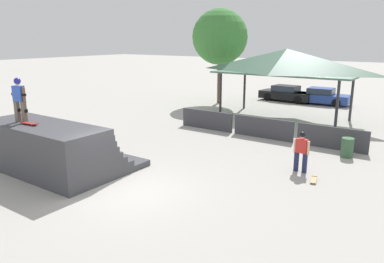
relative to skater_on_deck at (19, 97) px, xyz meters
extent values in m
plane|color=#ADA8A0|center=(4.74, 0.69, -2.88)|extent=(160.00, 160.00, 0.00)
cube|color=#424247|center=(0.97, 1.16, -2.76)|extent=(5.44, 3.97, 0.24)
cube|color=#424247|center=(0.97, 0.70, -2.52)|extent=(5.44, 3.04, 0.24)
cube|color=#424247|center=(0.97, 0.53, -2.29)|extent=(5.44, 2.71, 0.24)
cube|color=#424247|center=(0.97, 0.42, -2.05)|extent=(5.44, 2.48, 0.24)
cube|color=#424247|center=(0.97, 0.34, -1.81)|extent=(5.44, 2.32, 0.24)
cube|color=#424247|center=(0.97, 0.28, -1.57)|extent=(5.44, 2.20, 0.24)
cube|color=#424247|center=(0.97, 0.24, -1.33)|extent=(5.44, 2.12, 0.24)
cube|color=#424247|center=(0.97, 0.22, -1.10)|extent=(5.44, 2.08, 0.24)
cylinder|color=silver|center=(0.97, 1.24, -1.01)|extent=(5.33, 0.07, 0.07)
cube|color=#6B6051|center=(0.18, 0.03, -0.57)|extent=(0.18, 0.18, 0.82)
cube|color=black|center=(0.17, 0.06, -0.52)|extent=(0.21, 0.17, 0.12)
cube|color=#6B6051|center=(-0.18, -0.03, -0.57)|extent=(0.18, 0.18, 0.82)
cube|color=black|center=(-0.18, 0.00, -0.52)|extent=(0.21, 0.17, 0.12)
cube|color=blue|center=(0.00, 0.00, 0.13)|extent=(0.47, 0.29, 0.58)
cylinder|color=brown|center=(0.27, 0.04, 0.09)|extent=(0.13, 0.13, 0.58)
cylinder|color=black|center=(0.27, 0.04, 0.10)|extent=(0.19, 0.19, 0.09)
cylinder|color=brown|center=(-0.27, -0.05, 0.09)|extent=(0.13, 0.13, 0.58)
cylinder|color=black|center=(-0.27, -0.05, 0.10)|extent=(0.19, 0.19, 0.09)
sphere|color=brown|center=(0.00, 0.00, 0.57)|extent=(0.23, 0.23, 0.23)
sphere|color=#232399|center=(0.00, 0.00, 0.60)|extent=(0.25, 0.25, 0.25)
cylinder|color=red|center=(0.87, 0.01, -0.95)|extent=(0.05, 0.03, 0.05)
cylinder|color=red|center=(0.88, -0.13, -0.95)|extent=(0.05, 0.03, 0.05)
cylinder|color=red|center=(0.37, -0.04, -0.95)|extent=(0.05, 0.03, 0.05)
cylinder|color=red|center=(0.38, -0.18, -0.95)|extent=(0.05, 0.03, 0.05)
cube|color=#B22323|center=(0.63, -0.09, -0.92)|extent=(0.81, 0.27, 0.02)
cube|color=#B22323|center=(0.99, -0.05, -0.90)|extent=(0.11, 0.21, 0.02)
cube|color=#1E2347|center=(8.75, 5.92, -2.49)|extent=(0.15, 0.15, 0.77)
cube|color=#1E2347|center=(9.09, 5.89, -2.49)|extent=(0.15, 0.15, 0.77)
cube|color=red|center=(8.92, 5.90, -1.84)|extent=(0.43, 0.24, 0.55)
cylinder|color=beige|center=(8.66, 5.92, -1.88)|extent=(0.11, 0.11, 0.55)
cylinder|color=beige|center=(9.18, 5.89, -1.88)|extent=(0.11, 0.11, 0.55)
sphere|color=beige|center=(8.92, 5.90, -1.43)|extent=(0.21, 0.21, 0.21)
sphere|color=black|center=(8.92, 5.90, -1.40)|extent=(0.24, 0.24, 0.24)
cylinder|color=red|center=(9.54, 5.44, -2.85)|extent=(0.04, 0.06, 0.05)
cylinder|color=red|center=(9.68, 5.47, -2.85)|extent=(0.04, 0.06, 0.05)
cylinder|color=red|center=(9.65, 4.99, -2.85)|extent=(0.04, 0.06, 0.05)
cylinder|color=red|center=(9.79, 5.02, -2.85)|extent=(0.04, 0.06, 0.05)
cube|color=tan|center=(9.67, 5.23, -2.82)|extent=(0.37, 0.78, 0.02)
cube|color=tan|center=(9.59, 5.57, -2.80)|extent=(0.22, 0.13, 0.02)
cube|color=#3D3D42|center=(2.13, 9.78, -2.35)|extent=(3.25, 0.12, 1.05)
cube|color=#3D3D42|center=(5.59, 9.78, -2.35)|extent=(3.25, 0.12, 1.05)
cube|color=#3D3D42|center=(9.05, 9.78, -2.35)|extent=(3.25, 0.12, 1.05)
cylinder|color=#2D2D33|center=(0.90, 13.35, -1.46)|extent=(0.16, 0.16, 2.84)
cylinder|color=#2D2D33|center=(8.29, 13.35, -1.46)|extent=(0.16, 0.16, 2.84)
cylinder|color=#2D2D33|center=(0.90, 16.76, -1.46)|extent=(0.16, 0.16, 2.84)
cylinder|color=#2D2D33|center=(8.29, 16.76, -1.46)|extent=(0.16, 0.16, 2.84)
cube|color=#4C705B|center=(4.59, 15.05, 0.01)|extent=(8.70, 4.01, 0.10)
pyramid|color=#4C705B|center=(4.59, 15.05, 0.79)|extent=(8.53, 3.93, 1.45)
cylinder|color=brown|center=(-1.81, 17.66, -1.08)|extent=(0.28, 0.28, 3.60)
sphere|color=#3D7F38|center=(-1.81, 17.66, 2.24)|extent=(4.24, 4.24, 4.24)
cylinder|color=#385B3D|center=(9.94, 8.89, -2.45)|extent=(0.52, 0.52, 0.85)
cube|color=black|center=(2.26, 21.68, -2.40)|extent=(4.43, 1.96, 0.62)
cube|color=#283342|center=(2.15, 21.69, -1.86)|extent=(2.09, 1.55, 0.46)
cube|color=black|center=(2.15, 21.69, -1.63)|extent=(2.00, 1.51, 0.04)
cylinder|color=black|center=(3.63, 22.36, -2.56)|extent=(0.65, 0.24, 0.64)
cylinder|color=black|center=(3.53, 20.83, -2.56)|extent=(0.65, 0.24, 0.64)
cylinder|color=black|center=(0.99, 22.53, -2.56)|extent=(0.65, 0.24, 0.64)
cylinder|color=black|center=(0.89, 20.99, -2.56)|extent=(0.65, 0.24, 0.64)
cube|color=navy|center=(5.07, 21.79, -2.40)|extent=(4.18, 1.92, 0.62)
cube|color=#283342|center=(4.96, 21.79, -1.86)|extent=(1.97, 1.54, 0.46)
cube|color=navy|center=(4.96, 21.79, -1.63)|extent=(1.88, 1.50, 0.04)
cylinder|color=black|center=(6.28, 22.64, -2.56)|extent=(0.65, 0.23, 0.64)
cylinder|color=black|center=(6.36, 21.08, -2.56)|extent=(0.65, 0.23, 0.64)
cylinder|color=black|center=(3.78, 22.50, -2.56)|extent=(0.65, 0.23, 0.64)
cylinder|color=black|center=(3.86, 20.95, -2.56)|extent=(0.65, 0.23, 0.64)
camera|label=1|loc=(13.34, -7.70, 2.15)|focal=35.00mm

